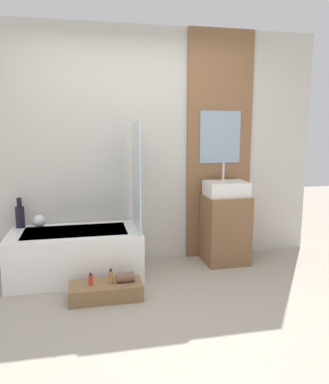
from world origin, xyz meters
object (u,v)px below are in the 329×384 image
at_px(wooden_step_bench, 106,291).
at_px(vase_round_light, 39,221).
at_px(bathtub, 76,254).
at_px(bottle_soap_secondary, 111,277).
at_px(sink, 226,189).
at_px(vase_tall_dark, 20,215).
at_px(bottle_soap_primary, 91,280).

height_order(wooden_step_bench, vase_round_light, vase_round_light).
bearing_deg(bathtub, vase_round_light, 147.73).
bearing_deg(bottle_soap_secondary, bathtub, 118.28).
distance_m(bathtub, sink, 1.76).
xyz_separation_m(wooden_step_bench, vase_round_light, (-0.63, 0.81, 0.48)).
height_order(wooden_step_bench, bottle_soap_secondary, bottle_soap_secondary).
bearing_deg(sink, bathtub, -176.47).
bearing_deg(vase_tall_dark, vase_round_light, -5.51).
xyz_separation_m(vase_round_light, bottle_soap_primary, (0.51, -0.81, -0.36)).
relative_size(vase_round_light, bottle_soap_secondary, 0.96).
bearing_deg(vase_round_light, vase_tall_dark, 174.49).
bearing_deg(bottle_soap_primary, vase_tall_dark, 129.85).
bearing_deg(vase_tall_dark, bottle_soap_primary, -50.15).
bearing_deg(bottle_soap_primary, wooden_step_bench, -0.00).
bearing_deg(bathtub, sink, 3.53).
relative_size(vase_tall_dark, bottle_soap_primary, 2.96).
distance_m(bathtub, vase_tall_dark, 0.72).
bearing_deg(vase_tall_dark, bathtub, -24.24).
relative_size(sink, vase_round_light, 3.52).
distance_m(bathtub, wooden_step_bench, 0.66).
distance_m(bathtub, vase_round_light, 0.53).
height_order(sink, vase_tall_dark, sink).
distance_m(bathtub, bottle_soap_primary, 0.60).
bearing_deg(wooden_step_bench, vase_tall_dark, 134.70).
xyz_separation_m(sink, vase_round_light, (-2.02, 0.13, -0.30)).
bearing_deg(bottle_soap_primary, bathtub, 103.07).
xyz_separation_m(bathtub, sink, (1.65, 0.10, 0.60)).
bearing_deg(bottle_soap_secondary, sink, 26.99).
height_order(bathtub, vase_round_light, vase_round_light).
bearing_deg(bathtub, bottle_soap_primary, -76.93).
bearing_deg(bottle_soap_secondary, vase_tall_dark, 136.34).
xyz_separation_m(bathtub, bottle_soap_primary, (0.13, -0.58, -0.05)).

